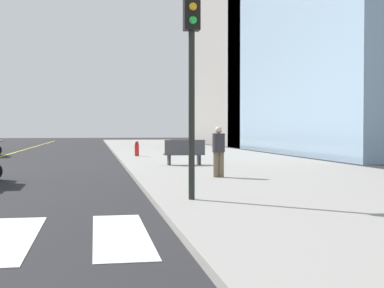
# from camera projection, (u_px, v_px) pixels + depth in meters

# --- Properties ---
(sidewalk_kerb_east) EXTENTS (10.00, 120.00, 0.15)m
(sidewalk_kerb_east) POSITION_uv_depth(u_px,v_px,m) (232.00, 165.00, 25.93)
(sidewalk_kerb_east) COLOR gray
(sidewalk_kerb_east) RESTS_ON ground
(lane_divider_paint) EXTENTS (0.16, 80.00, 0.01)m
(lane_divider_paint) POSITION_uv_depth(u_px,v_px,m) (19.00, 151.00, 43.52)
(lane_divider_paint) COLOR yellow
(lane_divider_paint) RESTS_ON ground
(parking_garage_concrete) EXTENTS (18.00, 24.00, 23.88)m
(parking_garage_concrete) POSITION_uv_depth(u_px,v_px,m) (290.00, 40.00, 63.06)
(parking_garage_concrete) COLOR gray
(parking_garage_concrete) RESTS_ON ground
(traffic_light_near_corner) EXTENTS (0.36, 0.41, 4.81)m
(traffic_light_near_corner) POSITION_uv_depth(u_px,v_px,m) (192.00, 50.00, 12.46)
(traffic_light_near_corner) COLOR black
(traffic_light_near_corner) RESTS_ON sidewalk_kerb_east
(park_bench) EXTENTS (1.81, 0.58, 1.12)m
(park_bench) POSITION_uv_depth(u_px,v_px,m) (184.00, 153.00, 24.63)
(park_bench) COLOR #47474C
(park_bench) RESTS_ON sidewalk_kerb_east
(pedestrian_waiting_east) EXTENTS (0.42, 0.42, 1.68)m
(pedestrian_waiting_east) POSITION_uv_depth(u_px,v_px,m) (219.00, 149.00, 18.38)
(pedestrian_waiting_east) COLOR brown
(pedestrian_waiting_east) RESTS_ON sidewalk_kerb_east
(fire_hydrant) EXTENTS (0.26, 0.26, 0.89)m
(fire_hydrant) POSITION_uv_depth(u_px,v_px,m) (137.00, 149.00, 32.83)
(fire_hydrant) COLOR red
(fire_hydrant) RESTS_ON sidewalk_kerb_east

